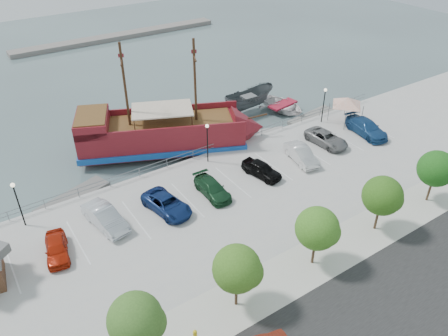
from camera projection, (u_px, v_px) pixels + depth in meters
ground at (245, 201)px, 40.90m from camera, size 160.00×160.00×0.00m
street at (385, 311)px, 29.20m from camera, size 100.00×8.00×0.04m
sidewalk at (322, 257)px, 33.38m from camera, size 100.00×4.00×0.05m
seawall_railing at (201, 152)px, 45.50m from camera, size 50.00×0.06×1.00m
far_shore at (119, 36)px, 83.64m from camera, size 40.00×3.00×0.80m
pirate_ship at (176, 133)px, 47.55m from camera, size 20.67×13.15×12.94m
patrol_boat at (249, 102)px, 56.11m from camera, size 7.51×2.99×2.88m
speedboat at (283, 107)px, 56.50m from camera, size 5.44×6.98×1.32m
dock_west at (73, 198)px, 41.03m from camera, size 7.47×4.26×0.41m
dock_mid at (258, 135)px, 51.20m from camera, size 7.21×3.93×0.40m
dock_east at (312, 117)px, 55.19m from camera, size 7.48×2.99×0.42m
canopy_tent at (348, 98)px, 50.50m from camera, size 4.57×4.57×3.67m
fire_hydrant at (195, 334)px, 27.18m from camera, size 0.28×0.28×0.80m
lamp_post_left at (16, 197)px, 34.93m from camera, size 0.36×0.36×4.28m
lamp_post_mid at (207, 136)px, 43.27m from camera, size 0.36×0.36×4.28m
lamp_post_right at (324, 99)px, 50.69m from camera, size 0.36×0.36×4.28m
tree_b at (138, 320)px, 24.65m from camera, size 3.30×3.20×5.00m
tree_c at (239, 269)px, 27.89m from camera, size 3.30×3.20×5.00m
tree_d at (319, 229)px, 31.13m from camera, size 3.30×3.20×5.00m
tree_e at (384, 197)px, 34.38m from camera, size 3.30×3.20×5.00m
tree_f at (438, 170)px, 37.62m from camera, size 3.30×3.20×5.00m
parked_car_a at (57, 248)px, 33.23m from camera, size 2.44×4.34×1.39m
parked_car_b at (105, 218)px, 36.06m from camera, size 2.66×5.29×1.67m
parked_car_c at (167, 204)px, 37.77m from camera, size 3.27×5.45×1.42m
parked_car_d at (212, 188)px, 39.76m from camera, size 1.99×4.70×1.35m
parked_car_e at (262, 169)px, 42.33m from camera, size 2.54×4.54×1.46m
parked_car_f at (301, 154)px, 44.54m from camera, size 2.57×4.96×1.56m
parked_car_g at (326, 138)px, 47.48m from camera, size 2.61×5.19×1.41m
parked_car_h at (366, 128)px, 49.31m from camera, size 3.10×5.96×1.65m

